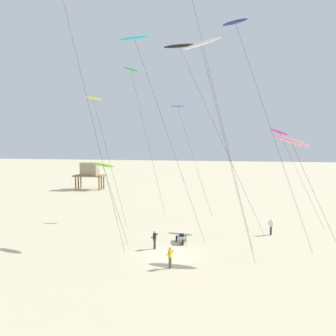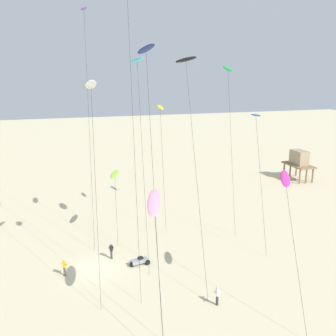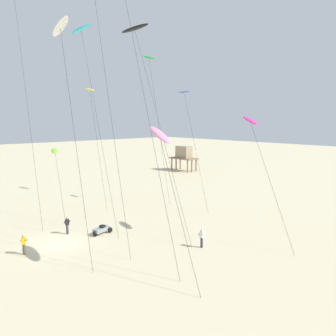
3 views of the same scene
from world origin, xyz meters
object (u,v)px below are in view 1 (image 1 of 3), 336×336
kite_cyan (135,39)px  kite_flyer_furthest (170,257)px  kite_blue (178,110)px  kite_flyer_nearest (271,226)px  kite_pink (292,142)px  kite_lime (103,165)px  kite_black (180,47)px  kite_magenta (280,133)px  kite_green (131,72)px  kite_yellow (94,100)px  beach_buggy (182,238)px  kite_navy (236,25)px  stilt_house (90,171)px  kite_white (201,45)px  kite_flyer_middle (155,239)px

kite_cyan → kite_flyer_furthest: 21.33m
kite_blue → kite_flyer_nearest: (11.20, -9.04, -12.93)m
kite_blue → kite_pink: bearing=-50.0°
kite_cyan → kite_flyer_furthest: bearing=-59.6°
kite_lime → kite_black: 15.17m
kite_flyer_nearest → kite_flyer_furthest: bearing=-126.2°
kite_magenta → kite_green: (-18.56, 3.56, 8.04)m
kite_yellow → beach_buggy: (10.84, -5.28, -13.93)m
kite_lime → kite_yellow: size_ratio=0.53×
kite_lime → kite_magenta: bearing=30.8°
kite_magenta → kite_navy: size_ratio=0.54×
kite_blue → kite_cyan: bearing=-101.2°
kite_navy → kite_cyan: bearing=171.3°
stilt_house → kite_white: bearing=-56.7°
kite_flyer_middle → kite_blue: bearing=90.9°
kite_magenta → kite_yellow: (-20.82, -4.15, 3.63)m
kite_blue → beach_buggy: bearing=-79.9°
kite_cyan → kite_navy: bearing=-8.7°
kite_white → kite_blue: size_ratio=1.29×
kite_green → kite_blue: bearing=5.5°
kite_lime → stilt_house: kite_lime is taller
kite_cyan → kite_navy: 9.91m
kite_pink → kite_navy: (-4.95, 0.79, 10.42)m
kite_white → kite_cyan: (-7.00, 5.47, 2.11)m
kite_magenta → kite_flyer_middle: bearing=-135.6°
kite_navy → kite_blue: (-7.34, 13.87, -6.45)m
kite_black → kite_pink: bearing=-29.3°
kite_blue → stilt_house: 30.83m
kite_flyer_middle → kite_yellow: bearing=138.2°
kite_navy → kite_flyer_nearest: (3.86, 4.84, -19.38)m
kite_lime → kite_flyer_furthest: bearing=-39.3°
kite_lime → kite_flyer_middle: bearing=-15.2°
kite_cyan → kite_yellow: size_ratio=1.37×
kite_lime → kite_blue: bearing=70.7°
kite_magenta → kite_cyan: kite_cyan is taller
kite_lime → kite_magenta: size_ratio=0.69×
kite_magenta → stilt_house: kite_magenta is taller
kite_green → kite_flyer_middle: 24.51m
kite_pink → kite_blue: kite_blue is taller
kite_lime → kite_cyan: (2.68, 2.22, 12.27)m
kite_blue → beach_buggy: (2.42, -13.58, -13.39)m
kite_cyan → kite_black: 5.45m
kite_yellow → kite_flyer_nearest: size_ratio=8.93×
kite_black → kite_yellow: 11.28m
kite_pink → kite_flyer_middle: (-12.04, -1.40, -8.96)m
kite_white → kite_magenta: bearing=60.2°
kite_pink → kite_flyer_furthest: kite_pink is taller
kite_cyan → kite_black: bearing=44.4°
kite_green → kite_flyer_middle: (6.41, -15.48, -17.89)m
kite_lime → stilt_house: size_ratio=1.31×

